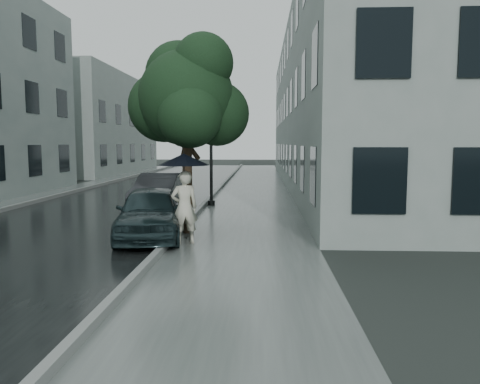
# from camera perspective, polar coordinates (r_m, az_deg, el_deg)

# --- Properties ---
(ground) EXTENTS (120.00, 120.00, 0.00)m
(ground) POSITION_cam_1_polar(r_m,az_deg,el_deg) (9.44, -1.46, -9.01)
(ground) COLOR black
(ground) RESTS_ON ground
(sidewalk) EXTENTS (3.50, 60.00, 0.01)m
(sidewalk) POSITION_cam_1_polar(r_m,az_deg,el_deg) (21.24, 1.58, -0.60)
(sidewalk) COLOR slate
(sidewalk) RESTS_ON ground
(kerb_near) EXTENTS (0.15, 60.00, 0.15)m
(kerb_near) POSITION_cam_1_polar(r_m,az_deg,el_deg) (21.34, -3.33, -0.38)
(kerb_near) COLOR slate
(kerb_near) RESTS_ON ground
(asphalt_road) EXTENTS (6.85, 60.00, 0.00)m
(asphalt_road) POSITION_cam_1_polar(r_m,az_deg,el_deg) (22.00, -12.43, -0.51)
(asphalt_road) COLOR black
(asphalt_road) RESTS_ON ground
(kerb_far) EXTENTS (0.15, 60.00, 0.15)m
(kerb_far) POSITION_cam_1_polar(r_m,az_deg,el_deg) (23.15, -20.83, -0.26)
(kerb_far) COLOR slate
(kerb_far) RESTS_ON ground
(sidewalk_far) EXTENTS (1.70, 60.00, 0.01)m
(sidewalk_far) POSITION_cam_1_polar(r_m,az_deg,el_deg) (23.54, -22.88, -0.42)
(sidewalk_far) COLOR #4C5451
(sidewalk_far) RESTS_ON ground
(building_near) EXTENTS (7.02, 36.00, 9.00)m
(building_near) POSITION_cam_1_polar(r_m,az_deg,el_deg) (29.06, 12.42, 9.92)
(building_near) COLOR gray
(building_near) RESTS_ON ground
(building_far_b) EXTENTS (7.02, 18.00, 8.00)m
(building_far_b) POSITION_cam_1_polar(r_m,az_deg,el_deg) (41.70, -17.70, 7.86)
(building_far_b) COLOR gray
(building_far_b) RESTS_ON ground
(pedestrian) EXTENTS (0.75, 0.62, 1.78)m
(pedestrian) POSITION_cam_1_polar(r_m,az_deg,el_deg) (11.35, -6.79, -1.88)
(pedestrian) COLOR beige
(pedestrian) RESTS_ON sidewalk
(umbrella) EXTENTS (1.57, 1.57, 1.31)m
(umbrella) POSITION_cam_1_polar(r_m,az_deg,el_deg) (11.24, -6.85, 3.96)
(umbrella) COLOR black
(umbrella) RESTS_ON ground
(street_tree) EXTENTS (3.32, 3.01, 5.28)m
(street_tree) POSITION_cam_1_polar(r_m,az_deg,el_deg) (12.80, -6.49, 11.41)
(street_tree) COLOR #332619
(street_tree) RESTS_ON ground
(lamp_post) EXTENTS (0.84, 0.38, 5.23)m
(lamp_post) POSITION_cam_1_polar(r_m,az_deg,el_deg) (18.25, -4.02, 7.70)
(lamp_post) COLOR black
(lamp_post) RESTS_ON ground
(car_near) EXTENTS (2.15, 4.11, 1.33)m
(car_near) POSITION_cam_1_polar(r_m,az_deg,el_deg) (12.24, -10.88, -2.42)
(car_near) COLOR #19292C
(car_near) RESTS_ON ground
(car_far) EXTENTS (1.42, 4.06, 1.34)m
(car_far) POSITION_cam_1_polar(r_m,az_deg,el_deg) (17.31, -9.81, 0.04)
(car_far) COLOR #26282C
(car_far) RESTS_ON ground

